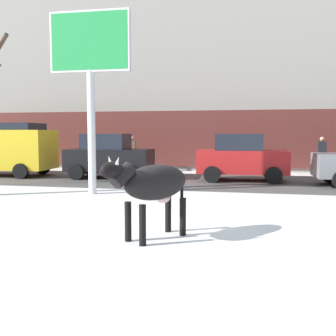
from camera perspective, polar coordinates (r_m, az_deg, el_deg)
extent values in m
plane|color=white|center=(7.78, -4.21, -9.15)|extent=(120.00, 120.00, 0.00)
cube|color=#514F4C|center=(15.93, 4.35, -1.85)|extent=(60.00, 5.60, 0.01)
cube|color=gray|center=(23.54, 6.97, 16.24)|extent=(44.00, 6.00, 13.00)
cube|color=#5B2823|center=(20.05, 6.03, 4.12)|extent=(43.12, 0.10, 2.80)
ellipsoid|color=black|center=(7.20, -1.70, -2.02)|extent=(1.28, 1.50, 0.64)
cylinder|color=black|center=(6.85, -3.63, -8.08)|extent=(0.12, 0.12, 0.70)
cylinder|color=black|center=(7.15, -5.68, -7.55)|extent=(0.12, 0.12, 0.70)
cylinder|color=black|center=(7.51, 2.11, -6.91)|extent=(0.12, 0.12, 0.70)
cylinder|color=black|center=(7.78, 0.02, -6.49)|extent=(0.12, 0.12, 0.70)
cylinder|color=black|center=(6.70, -6.44, -1.03)|extent=(0.48, 0.54, 0.44)
ellipsoid|color=black|center=(6.56, -7.97, -0.30)|extent=(0.44, 0.50, 0.28)
cone|color=beige|center=(6.48, -7.13, 1.07)|extent=(0.13, 0.11, 0.15)
cone|color=beige|center=(6.66, -8.27, 1.16)|extent=(0.13, 0.11, 0.15)
cylinder|color=black|center=(7.69, 1.97, -3.46)|extent=(0.06, 0.06, 0.60)
ellipsoid|color=beige|center=(7.36, -0.69, -4.23)|extent=(0.36, 0.37, 0.20)
cylinder|color=silver|center=(12.68, -10.77, 4.91)|extent=(0.24, 0.24, 3.80)
cube|color=silver|center=(12.97, -10.97, 17.15)|extent=(2.52, 0.26, 1.82)
cube|color=green|center=(12.94, -11.03, 17.18)|extent=(2.40, 0.21, 1.70)
cube|color=gold|center=(19.24, -22.63, 2.44)|extent=(4.67, 2.07, 1.70)
cube|color=#1E232D|center=(19.07, -21.97, 5.45)|extent=(3.06, 1.79, 0.30)
cylinder|color=black|center=(19.37, -17.30, 0.10)|extent=(0.65, 0.24, 0.64)
cylinder|color=black|center=(17.71, -20.11, -0.42)|extent=(0.65, 0.24, 0.64)
cube|color=black|center=(17.03, -8.23, 1.15)|extent=(3.56, 1.83, 0.90)
cube|color=#1E232D|center=(17.04, -8.75, 3.74)|extent=(1.86, 1.56, 0.64)
cylinder|color=black|center=(17.56, -3.82, -0.17)|extent=(0.65, 0.24, 0.64)
cylinder|color=black|center=(15.93, -5.27, -0.71)|extent=(0.65, 0.24, 0.64)
cylinder|color=black|center=(18.24, -10.78, -0.05)|extent=(0.65, 0.24, 0.64)
cylinder|color=black|center=(16.67, -12.84, -0.56)|extent=(0.65, 0.24, 0.64)
cube|color=red|center=(16.19, 10.48, 0.92)|extent=(3.56, 1.83, 0.90)
cube|color=#1E232D|center=(16.15, 10.00, 3.65)|extent=(1.86, 1.56, 0.64)
cylinder|color=black|center=(17.12, 14.24, -0.45)|extent=(0.65, 0.24, 0.64)
cylinder|color=black|center=(15.44, 14.71, -1.04)|extent=(0.65, 0.24, 0.64)
cylinder|color=black|center=(17.10, 6.62, -0.33)|extent=(0.65, 0.24, 0.64)
cylinder|color=black|center=(15.41, 6.25, -0.91)|extent=(0.65, 0.24, 0.64)
cylinder|color=black|center=(16.47, 21.99, -0.87)|extent=(0.65, 0.24, 0.64)
cylinder|color=#282833|center=(18.82, 20.88, 0.23)|extent=(0.24, 0.24, 0.88)
cube|color=#232328|center=(18.78, 20.96, 2.54)|extent=(0.36, 0.22, 0.64)
sphere|color=tan|center=(18.77, 21.00, 3.85)|extent=(0.20, 0.20, 0.20)
cylinder|color=#282833|center=(19.47, -5.09, 0.68)|extent=(0.24, 0.24, 0.88)
cube|color=brown|center=(19.43, -5.11, 2.92)|extent=(0.36, 0.22, 0.64)
sphere|color=tan|center=(19.42, -5.12, 4.19)|extent=(0.20, 0.20, 0.20)
cylinder|color=#4C3828|center=(13.78, -22.72, 15.61)|extent=(0.79, 0.38, 0.73)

